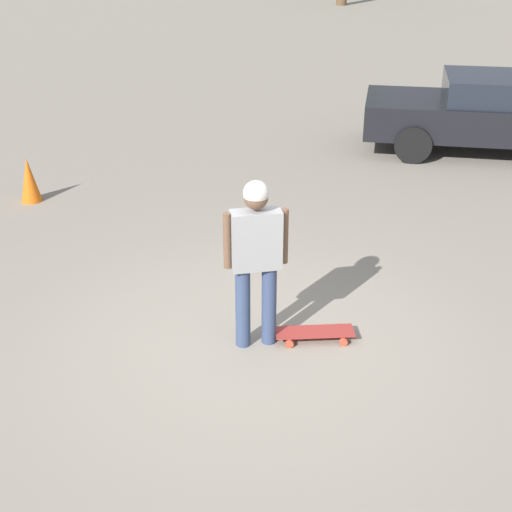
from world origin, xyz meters
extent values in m
plane|color=gray|center=(0.00, 0.00, 0.00)|extent=(220.00, 220.00, 0.00)
cylinder|color=#38476B|center=(-0.03, 0.12, 0.41)|extent=(0.14, 0.14, 0.82)
cylinder|color=#38476B|center=(0.03, -0.12, 0.41)|extent=(0.14, 0.14, 0.82)
cube|color=#999999|center=(0.00, 0.00, 1.10)|extent=(0.31, 0.50, 0.57)
cylinder|color=brown|center=(-0.07, 0.26, 1.12)|extent=(0.07, 0.07, 0.54)
cylinder|color=brown|center=(0.07, -0.26, 1.12)|extent=(0.07, 0.07, 0.54)
sphere|color=brown|center=(0.00, 0.00, 1.52)|extent=(0.22, 0.22, 0.22)
sphere|color=silver|center=(0.00, 0.00, 1.56)|extent=(0.23, 0.23, 0.23)
cube|color=#A5332D|center=(0.10, -0.57, 0.08)|extent=(0.34, 0.80, 0.01)
cylinder|color=#D14C33|center=(-0.06, -0.33, 0.04)|extent=(0.04, 0.08, 0.08)
cylinder|color=#D14C33|center=(0.20, -0.29, 0.04)|extent=(0.04, 0.08, 0.08)
cylinder|color=#D14C33|center=(0.00, -0.85, 0.04)|extent=(0.04, 0.08, 0.08)
cylinder|color=#D14C33|center=(0.27, -0.82, 0.04)|extent=(0.04, 0.08, 0.08)
cube|color=black|center=(6.52, -3.76, 0.61)|extent=(2.30, 4.60, 0.59)
cube|color=#1E232D|center=(6.50, -3.87, 1.11)|extent=(1.83, 2.17, 0.43)
cylinder|color=black|center=(5.79, -2.29, 0.31)|extent=(0.27, 0.64, 0.62)
cylinder|color=black|center=(7.56, -2.50, 0.31)|extent=(0.27, 0.64, 0.62)
cone|color=orange|center=(3.63, 3.50, 0.33)|extent=(0.30, 0.30, 0.65)
camera|label=1|loc=(-5.91, -0.35, 3.78)|focal=50.00mm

